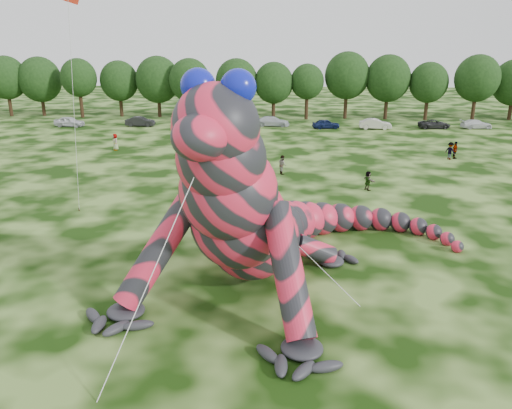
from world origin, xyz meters
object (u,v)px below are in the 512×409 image
object	(u,v)px
flying_kite	(69,12)
tree_10	(347,85)
tree_1	(7,86)
tree_4	(120,89)
tree_5	(158,87)
car_3	(273,121)
tree_6	(190,89)
car_4	(326,124)
tree_9	(307,92)
car_1	(140,122)
tree_7	(237,89)
tree_11	(387,87)
tree_8	(274,91)
car_0	(69,122)
spectator_5	(368,181)
car_2	(208,122)
car_6	(434,124)
spectator_1	(282,165)
tree_3	(80,88)
car_5	(375,124)
car_7	(476,124)
spectator_0	(220,167)
spectator_2	(450,151)
tree_2	(41,86)
spectator_3	(455,150)
tree_13	(476,88)
inflatable_gecko	(262,172)
tree_12	(428,91)
spectator_4	(115,142)

from	to	relation	value
flying_kite	tree_10	bearing A→B (deg)	66.46
tree_1	tree_4	distance (m)	18.73
tree_1	tree_5	world-z (taller)	tree_1
car_3	tree_6	bearing A→B (deg)	68.68
car_4	tree_9	bearing A→B (deg)	4.88
tree_4	car_1	size ratio (longest dim) A/B	2.13
tree_7	tree_11	bearing A→B (deg)	3.33
tree_8	car_0	xyz separation A→B (m)	(-29.68, -9.31, -3.73)
tree_7	spectator_5	size ratio (longest dim) A/B	5.84
car_1	car_2	xyz separation A→B (m)	(9.99, 0.60, -0.06)
car_6	tree_11	bearing A→B (deg)	24.50
spectator_1	car_3	bearing A→B (deg)	-16.11
tree_3	car_5	distance (m)	47.28
tree_7	spectator_5	bearing A→B (deg)	-69.56
car_7	car_1	bearing A→B (deg)	83.80
car_0	car_7	distance (m)	59.04
spectator_0	spectator_2	bearing A→B (deg)	64.86
car_2	car_7	bearing A→B (deg)	-96.43
flying_kite	spectator_1	size ratio (longest dim) A/B	8.60
car_7	tree_8	bearing A→B (deg)	68.46
flying_kite	car_5	size ratio (longest dim) A/B	3.40
tree_6	spectator_1	distance (m)	38.23
tree_2	spectator_0	world-z (taller)	tree_2
car_4	car_6	bearing A→B (deg)	-96.71
car_7	spectator_3	size ratio (longest dim) A/B	2.39
car_3	spectator_5	world-z (taller)	spectator_5
tree_13	tree_4	bearing A→B (deg)	178.40
tree_5	car_0	size ratio (longest dim) A/B	2.26
flying_kite	spectator_3	xyz separation A→B (m)	(30.85, 22.35, -12.57)
tree_10	spectator_5	bearing A→B (deg)	-93.55
car_7	spectator_5	world-z (taller)	spectator_5
spectator_5	tree_3	bearing A→B (deg)	20.12
car_0	car_7	world-z (taller)	car_0
inflatable_gecko	car_6	size ratio (longest dim) A/B	4.86
car_3	tree_12	bearing A→B (deg)	-66.81
tree_3	tree_8	world-z (taller)	tree_3
tree_5	tree_8	size ratio (longest dim) A/B	1.10
car_4	spectator_2	world-z (taller)	spectator_2
car_4	flying_kite	bearing A→B (deg)	145.02
car_4	spectator_3	xyz separation A→B (m)	(12.23, -18.88, 0.25)
tree_9	tree_13	bearing A→B (deg)	-0.48
tree_12	car_1	xyz separation A→B (m)	(-43.59, -9.15, -3.78)
tree_11	spectator_4	distance (m)	44.44
tree_6	car_7	size ratio (longest dim) A/B	2.16
tree_3	tree_10	size ratio (longest dim) A/B	0.90
inflatable_gecko	tree_7	bearing A→B (deg)	113.90
car_3	car_0	bearing A→B (deg)	99.67
tree_12	spectator_0	distance (m)	46.34
tree_11	spectator_5	size ratio (longest dim) A/B	6.21
tree_4	tree_6	xyz separation A→B (m)	(12.08, -2.03, 0.22)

